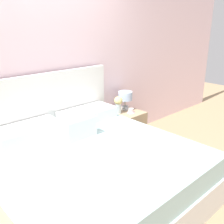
% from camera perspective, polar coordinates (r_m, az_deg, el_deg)
% --- Properties ---
extents(ground_plane, '(12.00, 12.00, 0.00)m').
position_cam_1_polar(ground_plane, '(3.66, -12.66, -10.73)').
color(ground_plane, tan).
extents(wall_back, '(8.00, 0.06, 2.60)m').
position_cam_1_polar(wall_back, '(3.28, -14.96, 9.88)').
color(wall_back, silver).
rests_on(wall_back, ground_plane).
extents(bed, '(1.75, 1.95, 1.22)m').
position_cam_1_polar(bed, '(2.85, -3.59, -12.07)').
color(bed, white).
rests_on(bed, ground_plane).
extents(nightstand, '(0.41, 0.48, 0.51)m').
position_cam_1_polar(nightstand, '(4.01, 3.24, -3.40)').
color(nightstand, tan).
rests_on(nightstand, ground_plane).
extents(table_lamp, '(0.21, 0.21, 0.28)m').
position_cam_1_polar(table_lamp, '(3.95, 2.90, 3.27)').
color(table_lamp, '#A8B2BC').
rests_on(table_lamp, nightstand).
extents(flower_vase, '(0.12, 0.12, 0.25)m').
position_cam_1_polar(flower_vase, '(3.80, 1.40, 1.88)').
color(flower_vase, silver).
rests_on(flower_vase, nightstand).
extents(teacup, '(0.12, 0.12, 0.07)m').
position_cam_1_polar(teacup, '(3.86, 4.16, 0.25)').
color(teacup, white).
rests_on(teacup, nightstand).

